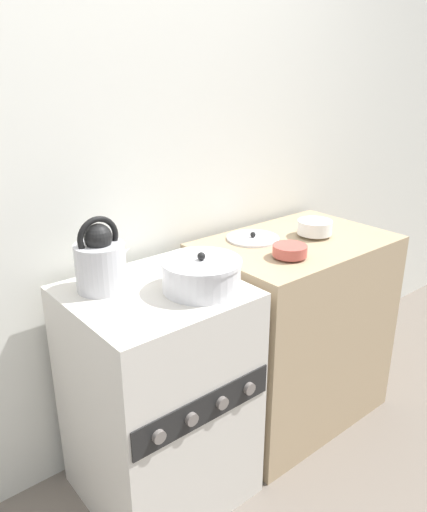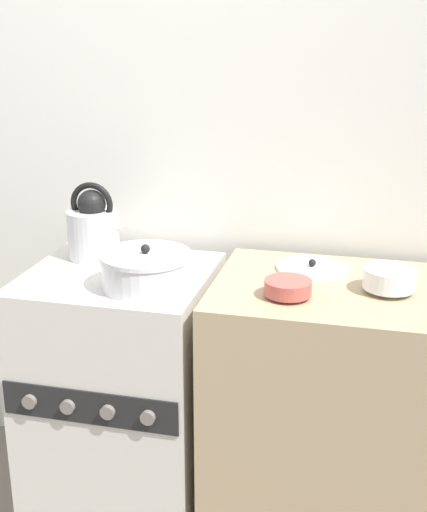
{
  "view_description": "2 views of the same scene",
  "coord_description": "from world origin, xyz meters",
  "px_view_note": "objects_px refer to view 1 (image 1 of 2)",
  "views": [
    {
      "loc": [
        -0.84,
        -1.06,
        1.6
      ],
      "look_at": [
        0.25,
        0.26,
        0.94
      ],
      "focal_mm": 35.0,
      "sensor_mm": 36.0,
      "label": 1
    },
    {
      "loc": [
        0.81,
        -1.73,
        1.66
      ],
      "look_at": [
        0.32,
        0.25,
        0.96
      ],
      "focal_mm": 50.0,
      "sensor_mm": 36.0,
      "label": 2
    }
  ],
  "objects_px": {
    "stove": "(159,395)",
    "loose_pot_lid": "(253,238)",
    "enamel_bowl": "(315,227)",
    "kettle": "(101,261)",
    "cooking_pot": "(201,275)",
    "small_ceramic_bowl": "(290,251)"
  },
  "relations": [
    {
      "from": "loose_pot_lid",
      "to": "enamel_bowl",
      "type": "bearing_deg",
      "value": -30.87
    },
    {
      "from": "kettle",
      "to": "cooking_pot",
      "type": "distance_m",
      "value": 0.35
    },
    {
      "from": "cooking_pot",
      "to": "small_ceramic_bowl",
      "type": "xyz_separation_m",
      "value": [
        0.43,
        -0.01,
        -0.01
      ]
    },
    {
      "from": "stove",
      "to": "loose_pot_lid",
      "type": "relative_size",
      "value": 3.81
    },
    {
      "from": "stove",
      "to": "cooking_pot",
      "type": "distance_m",
      "value": 0.52
    },
    {
      "from": "stove",
      "to": "small_ceramic_bowl",
      "type": "distance_m",
      "value": 0.75
    },
    {
      "from": "stove",
      "to": "enamel_bowl",
      "type": "distance_m",
      "value": 0.98
    },
    {
      "from": "stove",
      "to": "loose_pot_lid",
      "type": "distance_m",
      "value": 0.77
    },
    {
      "from": "kettle",
      "to": "enamel_bowl",
      "type": "bearing_deg",
      "value": -7.45
    },
    {
      "from": "stove",
      "to": "loose_pot_lid",
      "type": "bearing_deg",
      "value": 12.92
    },
    {
      "from": "enamel_bowl",
      "to": "small_ceramic_bowl",
      "type": "relative_size",
      "value": 1.12
    },
    {
      "from": "enamel_bowl",
      "to": "small_ceramic_bowl",
      "type": "distance_m",
      "value": 0.3
    },
    {
      "from": "enamel_bowl",
      "to": "small_ceramic_bowl",
      "type": "height_order",
      "value": "enamel_bowl"
    },
    {
      "from": "cooking_pot",
      "to": "enamel_bowl",
      "type": "distance_m",
      "value": 0.72
    },
    {
      "from": "stove",
      "to": "enamel_bowl",
      "type": "bearing_deg",
      "value": -0.27
    },
    {
      "from": "stove",
      "to": "enamel_bowl",
      "type": "height_order",
      "value": "enamel_bowl"
    },
    {
      "from": "loose_pot_lid",
      "to": "stove",
      "type": "bearing_deg",
      "value": -167.08
    },
    {
      "from": "kettle",
      "to": "loose_pot_lid",
      "type": "relative_size",
      "value": 1.14
    },
    {
      "from": "enamel_bowl",
      "to": "loose_pot_lid",
      "type": "bearing_deg",
      "value": 149.13
    },
    {
      "from": "kettle",
      "to": "small_ceramic_bowl",
      "type": "bearing_deg",
      "value": -18.84
    },
    {
      "from": "enamel_bowl",
      "to": "loose_pot_lid",
      "type": "relative_size",
      "value": 0.67
    },
    {
      "from": "kettle",
      "to": "enamel_bowl",
      "type": "relative_size",
      "value": 1.72
    }
  ]
}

